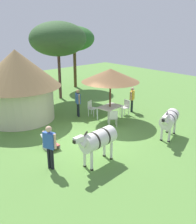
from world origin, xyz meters
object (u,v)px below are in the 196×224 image
zebra_by_umbrella (97,140)px  acacia_tree_behind_hut (58,39)px  thatched_hut (18,82)px  patio_chair_east_end (126,106)px  patio_chair_west_end (113,117)px  shade_umbrella (110,75)px  patio_chair_near_hut (91,107)px  zebra_nearest_camera (169,119)px  striped_lounge_chair (50,143)px  standing_watcher (50,143)px  patio_dining_table (110,108)px  guest_beside_umbrella (78,100)px  guest_behind_table (132,97)px  acacia_tree_left_background (74,39)px

zebra_by_umbrella → acacia_tree_behind_hut: size_ratio=0.40×
thatched_hut → patio_chair_east_end: thatched_hut is taller
patio_chair_west_end → zebra_by_umbrella: 3.97m
shade_umbrella → patio_chair_near_hut: (-0.44, 1.14, -2.02)m
zebra_nearest_camera → striped_lounge_chair: bearing=40.4°
patio_chair_near_hut → thatched_hut: bearing=-53.9°
patio_chair_near_hut → standing_watcher: size_ratio=0.52×
patio_dining_table → patio_chair_near_hut: bearing=111.1°
patio_chair_east_end → guest_beside_umbrella: size_ratio=0.55×
guest_behind_table → patio_chair_west_end: bearing=175.5°
shade_umbrella → guest_beside_umbrella: (-1.12, 1.53, -1.56)m
patio_dining_table → acacia_tree_behind_hut: 6.60m
standing_watcher → striped_lounge_chair: size_ratio=2.10×
patio_chair_west_end → acacia_tree_behind_hut: size_ratio=0.17×
shade_umbrella → striped_lounge_chair: (-4.59, -0.96, -2.29)m
shade_umbrella → acacia_tree_left_background: bearing=66.7°
thatched_hut → standing_watcher: (-1.61, -5.77, -1.14)m
patio_chair_east_end → acacia_tree_left_background: acacia_tree_left_background is taller
standing_watcher → shade_umbrella: bearing=96.2°
shade_umbrella → zebra_nearest_camera: shade_umbrella is taller
zebra_nearest_camera → acacia_tree_behind_hut: 9.85m
shade_umbrella → standing_watcher: bearing=-156.2°
guest_behind_table → standing_watcher: size_ratio=0.89×
patio_chair_east_end → thatched_hut: bearing=60.5°
thatched_hut → patio_chair_west_end: thatched_hut is taller
patio_chair_near_hut → guest_beside_umbrella: 0.91m
guest_behind_table → acacia_tree_left_background: size_ratio=0.31×
acacia_tree_left_background → acacia_tree_behind_hut: size_ratio=0.93×
patio_chair_east_end → patio_chair_west_end: bearing=119.2°
patio_dining_table → patio_chair_east_end: bearing=-4.7°
guest_behind_table → striped_lounge_chair: (-6.49, -0.96, -0.68)m
striped_lounge_chair → zebra_by_umbrella: 2.55m
patio_chair_east_end → zebra_by_umbrella: (-5.12, -3.20, 0.50)m
patio_dining_table → thatched_hut: bearing=139.0°
shade_umbrella → acacia_tree_behind_hut: acacia_tree_behind_hut is taller
shade_umbrella → acacia_tree_left_background: size_ratio=0.64×
zebra_by_umbrella → standing_watcher: bearing=55.1°
striped_lounge_chair → patio_chair_west_end: bearing=-178.2°
shade_umbrella → guest_beside_umbrella: bearing=126.1°
patio_chair_east_end → patio_chair_near_hut: same height
patio_chair_west_end → striped_lounge_chair: 3.88m
patio_chair_east_end → guest_beside_umbrella: 2.89m
striped_lounge_chair → acacia_tree_behind_hut: acacia_tree_behind_hut is taller
standing_watcher → acacia_tree_left_background: (8.77, 10.06, 2.98)m
standing_watcher → acacia_tree_behind_hut: size_ratio=0.32×
standing_watcher → patio_dining_table: bearing=96.2°
zebra_by_umbrella → guest_behind_table: bearing=-65.9°
shade_umbrella → guest_behind_table: shade_umbrella is taller
patio_dining_table → guest_behind_table: bearing=-0.0°
acacia_tree_left_background → acacia_tree_behind_hut: bearing=-144.6°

